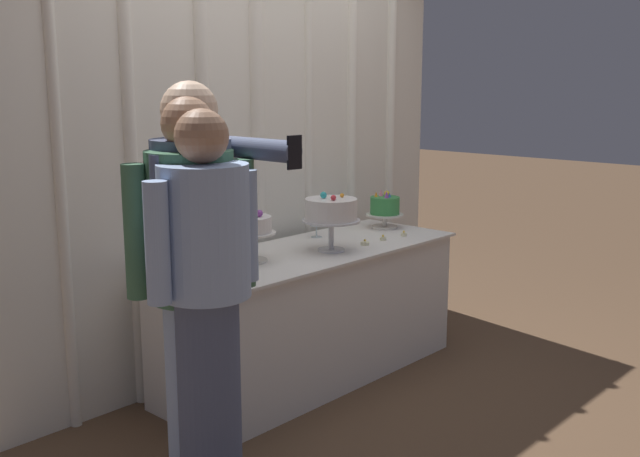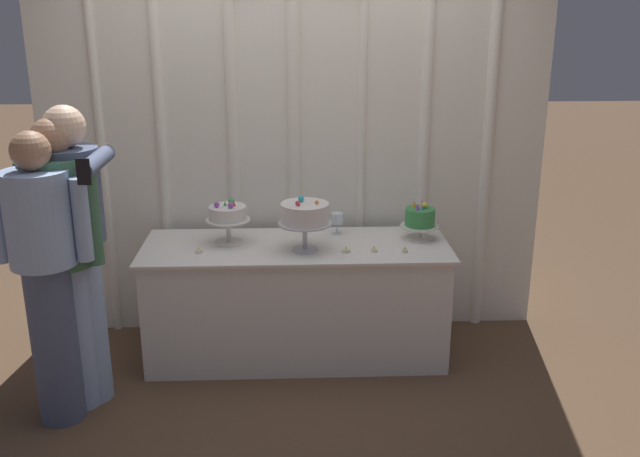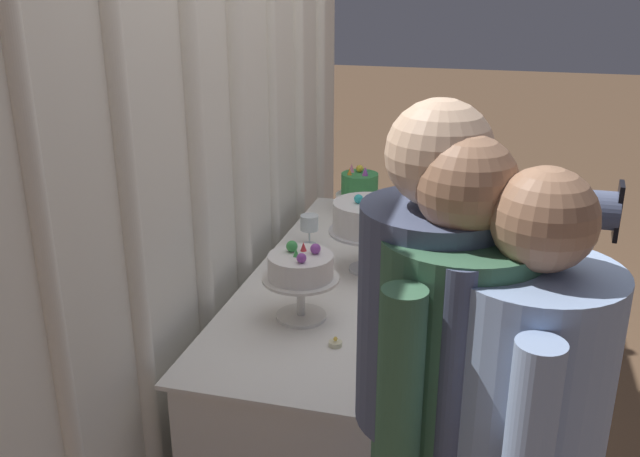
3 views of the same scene
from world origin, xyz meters
name	(u,v)px [view 1 (image 1 of 3)]	position (x,y,z in m)	size (l,w,h in m)	color
ground_plane	(324,380)	(0.00, 0.00, 0.00)	(24.00, 24.00, 0.00)	brown
draped_curtain	(257,123)	(0.01, 0.54, 1.41)	(3.24, 0.17, 2.68)	white
cake_table	(311,313)	(0.00, 0.10, 0.37)	(1.86, 0.68, 0.73)	white
cake_display_leftmost	(250,228)	(-0.41, 0.14, 0.91)	(0.27, 0.27, 0.28)	silver
cake_display_center	(331,212)	(0.05, 0.00, 0.95)	(0.32, 0.32, 0.32)	silver
cake_display_rightmost	(385,208)	(0.77, 0.18, 0.86)	(0.24, 0.24, 0.24)	silver
wine_glass	(316,221)	(0.26, 0.30, 0.83)	(0.08, 0.08, 0.14)	silver
tealight_far_left	(248,271)	(-0.57, -0.02, 0.74)	(0.04, 0.04, 0.03)	beige
tealight_near_left	(365,243)	(0.29, -0.04, 0.74)	(0.05, 0.05, 0.03)	beige
tealight_near_right	(383,239)	(0.46, -0.04, 0.74)	(0.04, 0.04, 0.03)	beige
tealight_far_right	(404,234)	(0.64, -0.06, 0.74)	(0.04, 0.04, 0.03)	beige
guest_girl_blue_dress	(196,270)	(-1.16, -0.37, 0.92)	(0.45, 0.57, 1.65)	#93ADD6
guest_man_dark_suit	(193,288)	(-1.21, -0.42, 0.87)	(0.46, 0.43, 1.59)	#93ADD6
guest_man_pink_jacket	(207,304)	(-1.26, -0.56, 0.85)	(0.49, 0.33, 1.55)	#4C5675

